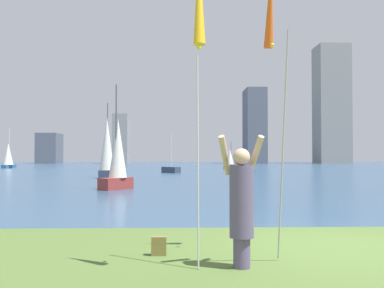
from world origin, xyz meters
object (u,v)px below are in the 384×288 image
Objects in this scene: person at (242,202)px; sailboat_6 at (171,170)px; bag at (159,246)px; sailboat_0 at (107,150)px; kite_flag_left at (199,1)px; kite_flag_right at (271,10)px; sailboat_3 at (230,159)px; sailboat_2 at (8,156)px; sailboat_4 at (117,156)px.

sailboat_6 is at bearing 90.33° from person.
bag is 25.43m from sailboat_0.
sailboat_0 is at bearing 101.46° from kite_flag_left.
sailboat_0 is (-6.48, 24.88, -1.88)m from kite_flag_right.
person is at bearing 24.47° from kite_flag_left.
sailboat_6 is (-0.88, 36.47, -3.33)m from kite_flag_left.
sailboat_3 is at bearing 60.83° from sailboat_6.
sailboat_2 is at bearing 141.49° from sailboat_6.
sailboat_3 is (6.82, 48.14, 1.07)m from bag.
kite_flag_right is at bearing -72.94° from sailboat_4.
sailboat_0 is 25.93m from sailboat_3.
sailboat_4 reaches higher than kite_flag_right.
kite_flag_right is 25.78m from sailboat_0.
kite_flag_left is at bearing -97.23° from sailboat_3.
sailboat_0 is 11.46m from sailboat_6.
sailboat_4 is at bearing -95.91° from sailboat_6.
sailboat_0 is at bearing 101.36° from sailboat_4.
sailboat_6 is at bearing 93.38° from kite_flag_right.
kite_flag_right is 1.29× the size of sailboat_6.
kite_flag_left is at bearing -136.82° from kite_flag_right.
kite_flag_left is at bearing -62.24° from bag.
sailboat_2 is at bearing 116.71° from sailboat_4.
kite_flag_right is (0.60, 0.86, 2.98)m from person.
person is 26.43m from sailboat_0.
sailboat_3 is at bearing 81.41° from person.
bag is 0.05× the size of sailboat_0.
sailboat_3 is at bearing 84.02° from kite_flag_right.
sailboat_4 reaches higher than sailboat_6.
sailboat_2 reaches higher than sailboat_6.
bag is 0.06× the size of sailboat_2.
sailboat_2 is 27.62m from sailboat_6.
kite_flag_left is 15.27× the size of bag.
sailboat_4 is 1.35× the size of sailboat_6.
bag is (-1.18, 0.82, -0.76)m from person.
kite_flag_right reaches higher than sailboat_3.
sailboat_0 is 1.59× the size of sailboat_3.
sailboat_4 is at bearing -105.32° from sailboat_3.
sailboat_4 reaches higher than bag.
bag is 35.37m from sailboat_6.
sailboat_0 reaches higher than sailboat_3.
person reaches higher than bag.
sailboat_4 is (2.18, -10.88, -0.47)m from sailboat_0.
sailboat_3 is 35.36m from sailboat_4.
sailboat_3 is at bearing 63.61° from sailboat_0.
sailboat_6 is (21.59, -17.17, -1.32)m from sailboat_2.
sailboat_3 is 14.65m from sailboat_6.
person is 0.55× the size of sailboat_3.
sailboat_0 is (-4.70, 24.92, 1.87)m from bag.
kite_flag_left is 0.83× the size of sailboat_0.
bag is at bearing -98.07° from sailboat_3.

